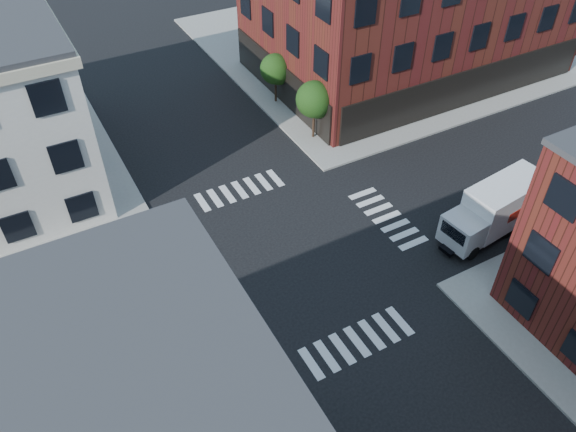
# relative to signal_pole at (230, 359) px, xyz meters

# --- Properties ---
(ground) EXTENTS (120.00, 120.00, 0.00)m
(ground) POSITION_rel_signal_pole_xyz_m (6.72, 6.68, -2.86)
(ground) COLOR black
(ground) RESTS_ON ground
(sidewalk_ne) EXTENTS (30.00, 30.00, 0.15)m
(sidewalk_ne) POSITION_rel_signal_pole_xyz_m (27.72, 27.68, -2.78)
(sidewalk_ne) COLOR gray
(sidewalk_ne) RESTS_ON ground
(building_ne) EXTENTS (25.00, 16.00, 12.00)m
(building_ne) POSITION_rel_signal_pole_xyz_m (27.22, 22.68, 3.14)
(building_ne) COLOR #4E1C13
(building_ne) RESTS_ON ground
(tree_near) EXTENTS (2.69, 2.69, 4.49)m
(tree_near) POSITION_rel_signal_pole_xyz_m (14.28, 16.65, 0.30)
(tree_near) COLOR black
(tree_near) RESTS_ON ground
(tree_far) EXTENTS (2.43, 2.43, 4.07)m
(tree_far) POSITION_rel_signal_pole_xyz_m (14.28, 22.65, 0.02)
(tree_far) COLOR black
(tree_far) RESTS_ON ground
(signal_pole) EXTENTS (1.29, 1.24, 4.60)m
(signal_pole) POSITION_rel_signal_pole_xyz_m (0.00, 0.00, 0.00)
(signal_pole) COLOR black
(signal_pole) RESTS_ON ground
(box_truck) EXTENTS (7.55, 3.02, 3.34)m
(box_truck) POSITION_rel_signal_pole_xyz_m (18.60, 2.67, -1.12)
(box_truck) COLOR white
(box_truck) RESTS_ON ground
(traffic_cone) EXTENTS (0.49, 0.49, 0.80)m
(traffic_cone) POSITION_rel_signal_pole_xyz_m (1.02, 2.96, -2.47)
(traffic_cone) COLOR #F1450A
(traffic_cone) RESTS_ON ground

